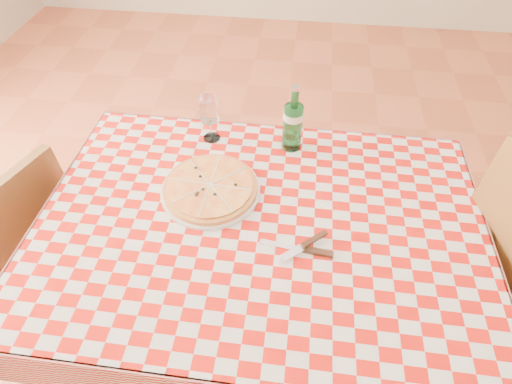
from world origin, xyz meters
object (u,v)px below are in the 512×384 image
Objects in this scene: chair_far at (27,240)px; dining_table at (260,241)px; pizza_plate at (210,187)px; wine_glass at (210,119)px; water_bottle at (293,118)px.

dining_table is at bearing -163.47° from chair_far.
pizza_plate is at bearing 149.26° from dining_table.
chair_far is at bearing -153.74° from wine_glass.
water_bottle reaches higher than chair_far.
pizza_plate is (0.70, 0.07, 0.31)m from chair_far.
dining_table is at bearing -58.49° from wine_glass.
wine_glass is at bearing 178.21° from water_bottle.
wine_glass is (-0.28, 0.01, -0.04)m from water_bottle.
wine_glass reaches higher than chair_far.
chair_far is at bearing -174.36° from pizza_plate.
dining_table is 1.46× the size of chair_far.
wine_glass is at bearing -135.23° from chair_far.
wine_glass is at bearing 121.51° from dining_table.
wine_glass is (-0.05, 0.25, 0.06)m from pizza_plate.
pizza_plate is 0.35m from water_bottle.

